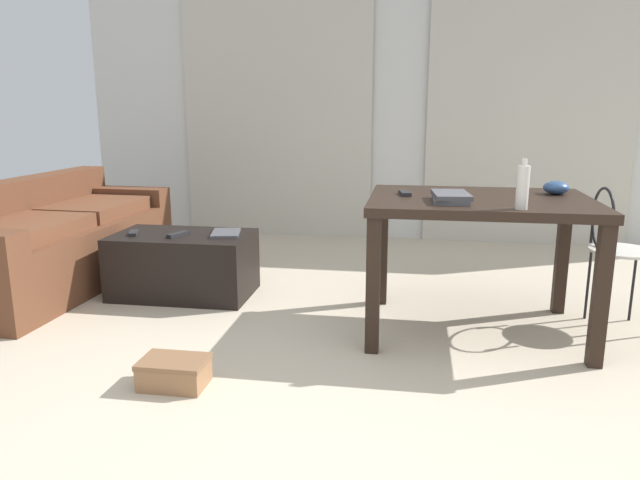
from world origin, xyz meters
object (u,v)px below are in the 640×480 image
at_px(couch, 54,242).
at_px(shoebox, 174,372).
at_px(coffee_table, 184,264).
at_px(book_stack, 451,197).
at_px(tv_remote_secondary, 133,233).
at_px(tv_remote_on_table, 405,193).
at_px(tv_remote_primary, 178,234).
at_px(bowl, 556,188).
at_px(magazine, 226,233).
at_px(wire_chair, 613,240).
at_px(craft_table, 479,216).
at_px(bottle_near, 523,187).

xyz_separation_m(couch, shoebox, (1.47, -1.39, -0.24)).
bearing_deg(coffee_table, shoebox, -70.18).
xyz_separation_m(book_stack, tv_remote_secondary, (-2.03, 0.48, -0.36)).
distance_m(book_stack, tv_remote_secondary, 2.12).
relative_size(tv_remote_on_table, shoebox, 0.48).
height_order(tv_remote_on_table, tv_remote_primary, tv_remote_on_table).
bearing_deg(bowl, couch, 175.45).
distance_m(tv_remote_on_table, magazine, 1.29).
xyz_separation_m(coffee_table, wire_chair, (2.65, -0.19, 0.31)).
xyz_separation_m(bowl, tv_remote_primary, (-2.32, 0.11, -0.37)).
height_order(tv_remote_on_table, magazine, tv_remote_on_table).
bearing_deg(bowl, magazine, 174.04).
relative_size(wire_chair, bowl, 5.80).
xyz_separation_m(couch, bowl, (3.33, -0.26, 0.50)).
bearing_deg(shoebox, bowl, 31.24).
height_order(couch, tv_remote_secondary, couch).
bearing_deg(bowl, book_stack, -148.64).
distance_m(wire_chair, shoebox, 2.49).
relative_size(magazine, shoebox, 0.89).
distance_m(tv_remote_primary, shoebox, 1.37).
xyz_separation_m(wire_chair, tv_remote_secondary, (-2.96, 0.12, -0.09)).
distance_m(craft_table, tv_remote_secondary, 2.23).
bearing_deg(couch, tv_remote_secondary, -12.51).
height_order(tv_remote_secondary, magazine, tv_remote_secondary).
height_order(coffee_table, bottle_near, bottle_near).
height_order(craft_table, shoebox, craft_table).
relative_size(coffee_table, magazine, 3.40).
relative_size(coffee_table, craft_table, 0.76).
xyz_separation_m(couch, craft_table, (2.89, -0.45, 0.36)).
bearing_deg(tv_remote_secondary, bottle_near, -34.94).
relative_size(book_stack, shoebox, 1.01).
relative_size(book_stack, magazine, 1.14).
bearing_deg(wire_chair, craft_table, -166.82).
distance_m(book_stack, tv_remote_on_table, 0.32).
relative_size(bottle_near, shoebox, 0.80).
bearing_deg(tv_remote_primary, shoebox, -46.36).
distance_m(bottle_near, tv_remote_on_table, 0.69).
bearing_deg(bottle_near, tv_remote_primary, 162.30).
distance_m(tv_remote_primary, magazine, 0.31).
distance_m(tv_remote_on_table, tv_remote_secondary, 1.84).
distance_m(coffee_table, tv_remote_secondary, 0.39).
xyz_separation_m(coffee_table, bowl, (2.32, -0.17, 0.60)).
bearing_deg(bottle_near, tv_remote_secondary, 164.45).
bearing_deg(couch, bowl, -4.55).
bearing_deg(tv_remote_secondary, shoebox, -77.02).
bearing_deg(wire_chair, shoebox, -152.99).
xyz_separation_m(tv_remote_primary, shoebox, (0.47, -1.23, -0.37)).
height_order(coffee_table, wire_chair, wire_chair).
xyz_separation_m(wire_chair, book_stack, (-0.93, -0.36, 0.28)).
bearing_deg(book_stack, craft_table, 46.27).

